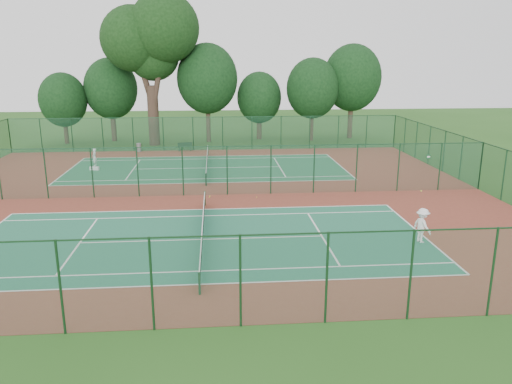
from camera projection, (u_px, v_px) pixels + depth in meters
ground at (206, 195)px, 35.15m from camera, size 120.00×120.00×0.00m
red_pad at (206, 195)px, 35.14m from camera, size 40.00×36.00×0.01m
court_near at (203, 239)px, 26.48m from camera, size 23.77×10.97×0.01m
court_far at (207, 168)px, 43.81m from camera, size 23.77×10.97×0.01m
fence_north at (208, 133)px, 52.02m from camera, size 40.00×0.09×3.50m
fence_south at (196, 283)px, 17.36m from camera, size 40.00×0.09×3.50m
fence_east at (481, 166)px, 36.27m from camera, size 0.09×36.00×3.50m
fence_divider at (205, 171)px, 34.69m from camera, size 40.00×0.09×3.50m
tennis_net_near at (203, 230)px, 26.34m from camera, size 0.10×12.90×0.97m
tennis_net_far at (207, 162)px, 43.67m from camera, size 0.10×12.90×0.97m
player_near at (422, 225)px, 25.87m from camera, size 1.02×1.34×1.83m
player_far at (94, 157)px, 44.43m from camera, size 0.43×0.61×1.57m
trash_bin at (139, 147)px, 51.41m from camera, size 0.58×0.58×0.87m
bench at (185, 147)px, 51.70m from camera, size 1.56×0.66×0.93m
kit_bag at (94, 168)px, 42.94m from camera, size 0.81×0.41×0.29m
stray_ball_a at (210, 196)px, 34.66m from camera, size 0.07×0.07×0.07m
stray_ball_b at (257, 197)px, 34.48m from camera, size 0.07×0.07×0.07m
stray_ball_c at (209, 197)px, 34.46m from camera, size 0.06×0.06×0.06m
big_tree at (151, 38)px, 52.80m from camera, size 10.49×7.68×16.11m
evergreen_row at (213, 141)px, 58.53m from camera, size 39.00×5.00×12.00m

